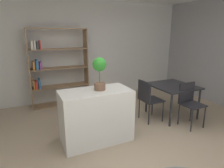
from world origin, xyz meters
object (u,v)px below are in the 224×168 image
at_px(kitchen_island, 96,116).
at_px(dining_chair_near, 190,100).
at_px(open_bookshelf, 54,67).
at_px(dining_table, 172,88).
at_px(dining_chair_island_side, 148,97).
at_px(potted_plant_on_island, 99,70).

xyz_separation_m(kitchen_island, dining_chair_near, (1.96, -0.25, 0.08)).
bearing_deg(kitchen_island, open_bookshelf, 99.62).
bearing_deg(dining_chair_near, dining_table, 88.51).
xyz_separation_m(dining_chair_island_side, dining_chair_near, (0.67, -0.52, -0.00)).
distance_m(kitchen_island, dining_table, 1.99).
height_order(kitchen_island, potted_plant_on_island, potted_plant_on_island).
height_order(kitchen_island, dining_table, kitchen_island).
distance_m(potted_plant_on_island, dining_chair_island_side, 1.43).
distance_m(dining_table, dining_chair_island_side, 0.68).
relative_size(potted_plant_on_island, open_bookshelf, 0.28).
relative_size(open_bookshelf, dining_chair_near, 2.24).
xyz_separation_m(open_bookshelf, dining_chair_near, (2.32, -2.37, -0.49)).
distance_m(dining_chair_island_side, dining_chair_near, 0.85).
height_order(dining_table, dining_chair_island_side, dining_chair_island_side).
distance_m(open_bookshelf, dining_chair_near, 3.35).
bearing_deg(potted_plant_on_island, dining_table, 7.83).
bearing_deg(open_bookshelf, dining_table, -38.59).
xyz_separation_m(kitchen_island, open_bookshelf, (-0.36, 2.12, 0.57)).
xyz_separation_m(potted_plant_on_island, dining_chair_near, (1.87, -0.26, -0.73)).
bearing_deg(dining_chair_island_side, kitchen_island, 101.40).
bearing_deg(dining_chair_near, kitchen_island, 171.40).
bearing_deg(dining_table, open_bookshelf, 141.41).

